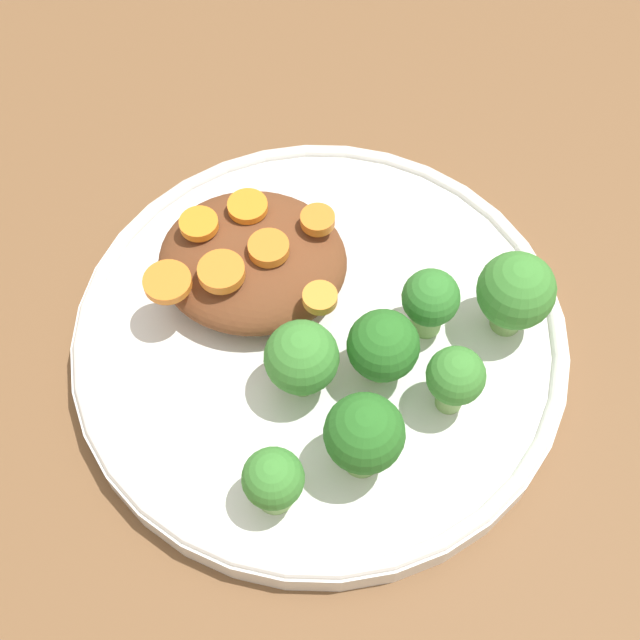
{
  "coord_description": "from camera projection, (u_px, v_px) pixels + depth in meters",
  "views": [
    {
      "loc": [
        0.03,
        -0.26,
        0.47
      ],
      "look_at": [
        0.0,
        0.0,
        0.03
      ],
      "focal_mm": 50.0,
      "sensor_mm": 36.0,
      "label": 1
    }
  ],
  "objects": [
    {
      "name": "carrot_slice_3",
      "position": [
        311.0,
        300.0,
        0.49
      ],
      "size": [
        0.02,
        0.02,
        0.01
      ],
      "primitive_type": "cylinder",
      "color": "orange",
      "rests_on": "stew_mound"
    },
    {
      "name": "carrot_slice_4",
      "position": [
        248.0,
        206.0,
        0.52
      ],
      "size": [
        0.02,
        0.02,
        0.0
      ],
      "primitive_type": "cylinder",
      "color": "orange",
      "rests_on": "stew_mound"
    },
    {
      "name": "broccoli_floret_1",
      "position": [
        364.0,
        436.0,
        0.45
      ],
      "size": [
        0.04,
        0.04,
        0.06
      ],
      "color": "#759E51",
      "rests_on": "plate"
    },
    {
      "name": "broccoli_floret_6",
      "position": [
        430.0,
        301.0,
        0.5
      ],
      "size": [
        0.03,
        0.03,
        0.05
      ],
      "color": "#7FA85B",
      "rests_on": "plate"
    },
    {
      "name": "plate",
      "position": [
        320.0,
        338.0,
        0.52
      ],
      "size": [
        0.29,
        0.29,
        0.02
      ],
      "color": "silver",
      "rests_on": "ground_plane"
    },
    {
      "name": "carrot_slice_1",
      "position": [
        221.0,
        272.0,
        0.49
      ],
      "size": [
        0.03,
        0.03,
        0.01
      ],
      "primitive_type": "cylinder",
      "color": "orange",
      "rests_on": "stew_mound"
    },
    {
      "name": "stew_mound",
      "position": [
        253.0,
        261.0,
        0.52
      ],
      "size": [
        0.11,
        0.1,
        0.04
      ],
      "primitive_type": "ellipsoid",
      "color": "brown",
      "rests_on": "plate"
    },
    {
      "name": "broccoli_floret_4",
      "position": [
        302.0,
        359.0,
        0.48
      ],
      "size": [
        0.04,
        0.04,
        0.05
      ],
      "color": "#759E51",
      "rests_on": "plate"
    },
    {
      "name": "broccoli_floret_2",
      "position": [
        516.0,
        292.0,
        0.49
      ],
      "size": [
        0.04,
        0.04,
        0.06
      ],
      "color": "#7FA85B",
      "rests_on": "plate"
    },
    {
      "name": "broccoli_floret_0",
      "position": [
        383.0,
        347.0,
        0.48
      ],
      "size": [
        0.04,
        0.04,
        0.05
      ],
      "color": "#7FA85B",
      "rests_on": "plate"
    },
    {
      "name": "carrot_slice_2",
      "position": [
        269.0,
        248.0,
        0.5
      ],
      "size": [
        0.02,
        0.02,
        0.01
      ],
      "primitive_type": "cylinder",
      "color": "orange",
      "rests_on": "stew_mound"
    },
    {
      "name": "broccoli_floret_3",
      "position": [
        455.0,
        378.0,
        0.47
      ],
      "size": [
        0.03,
        0.03,
        0.05
      ],
      "color": "#7FA85B",
      "rests_on": "plate"
    },
    {
      "name": "ground_plane",
      "position": [
        320.0,
        348.0,
        0.53
      ],
      "size": [
        4.0,
        4.0,
        0.0
      ],
      "primitive_type": "plane",
      "color": "brown"
    },
    {
      "name": "carrot_slice_0",
      "position": [
        199.0,
        224.0,
        0.51
      ],
      "size": [
        0.02,
        0.02,
        0.01
      ],
      "primitive_type": "cylinder",
      "color": "orange",
      "rests_on": "stew_mound"
    },
    {
      "name": "carrot_slice_5",
      "position": [
        318.0,
        220.0,
        0.51
      ],
      "size": [
        0.02,
        0.02,
        0.01
      ],
      "primitive_type": "cylinder",
      "color": "orange",
      "rests_on": "stew_mound"
    },
    {
      "name": "carrot_slice_6",
      "position": [
        169.0,
        277.0,
        0.49
      ],
      "size": [
        0.03,
        0.03,
        0.01
      ],
      "primitive_type": "cylinder",
      "color": "orange",
      "rests_on": "stew_mound"
    },
    {
      "name": "broccoli_floret_5",
      "position": [
        273.0,
        481.0,
        0.45
      ],
      "size": [
        0.03,
        0.03,
        0.04
      ],
      "color": "#7FA85B",
      "rests_on": "plate"
    }
  ]
}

